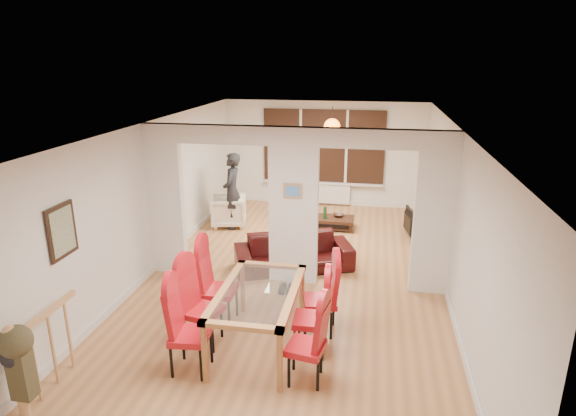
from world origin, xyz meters
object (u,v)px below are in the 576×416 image
(person, at_px, (232,191))
(bottle, at_px, (325,212))
(dining_chair_ra, at_px, (306,341))
(dining_chair_rc, at_px, (320,295))
(sofa, at_px, (294,253))
(armchair, at_px, (228,211))
(bowl, at_px, (338,215))
(dining_table, at_px, (259,319))
(dining_chair_lc, at_px, (219,285))
(dining_chair_rb, at_px, (311,314))
(dining_chair_lb, at_px, (202,305))
(coffee_table, at_px, (328,223))
(television, at_px, (407,223))
(dining_chair_la, at_px, (190,329))

(person, xyz_separation_m, bottle, (2.01, 0.21, -0.44))
(dining_chair_ra, bearing_deg, dining_chair_rc, 98.09)
(sofa, height_order, armchair, armchair)
(armchair, relative_size, bowl, 3.26)
(dining_chair_ra, distance_m, dining_chair_rc, 1.08)
(dining_table, height_order, bowl, dining_table)
(dining_chair_lc, relative_size, armchair, 1.55)
(dining_chair_ra, xyz_separation_m, dining_chair_rc, (0.04, 1.08, 0.03))
(dining_chair_rb, xyz_separation_m, bottle, (-0.30, 4.56, -0.14))
(person, bearing_deg, bowl, 96.88)
(dining_chair_lb, relative_size, coffee_table, 1.00)
(dining_chair_lc, xyz_separation_m, television, (2.80, 4.02, -0.31))
(sofa, distance_m, television, 2.91)
(person, height_order, coffee_table, person)
(dining_table, relative_size, dining_chair_lc, 1.50)
(armchair, height_order, coffee_table, armchair)
(coffee_table, distance_m, bowl, 0.28)
(dining_chair_lc, bearing_deg, person, 102.39)
(dining_chair_rc, relative_size, television, 1.15)
(dining_table, distance_m, sofa, 2.47)
(dining_chair_rb, distance_m, bowl, 4.76)
(dining_table, relative_size, coffee_table, 1.56)
(dining_chair_ra, xyz_separation_m, sofa, (-0.65, 3.04, -0.21))
(dining_chair_lc, bearing_deg, dining_chair_lb, -95.85)
(dining_chair_la, relative_size, bowl, 4.85)
(dining_table, relative_size, sofa, 0.85)
(dining_chair_la, relative_size, television, 1.19)
(dining_table, height_order, bottle, dining_table)
(dining_chair_ra, distance_m, armchair, 5.62)
(dining_chair_lb, bearing_deg, bowl, 86.74)
(sofa, height_order, bottle, sofa)
(dining_chair_ra, bearing_deg, dining_chair_rb, 102.09)
(person, bearing_deg, dining_table, 17.23)
(dining_chair_rc, xyz_separation_m, coffee_table, (-0.29, 4.16, -0.41))
(dining_chair_ra, xyz_separation_m, armchair, (-2.47, 5.04, -0.18))
(dining_chair_lc, distance_m, television, 4.91)
(sofa, bearing_deg, dining_chair_la, -124.08)
(dining_chair_la, bearing_deg, dining_chair_lb, 89.44)
(sofa, distance_m, bottle, 2.12)
(dining_chair_la, distance_m, dining_chair_ra, 1.38)
(dining_chair_rb, xyz_separation_m, person, (-2.31, 4.34, 0.30))
(television, bearing_deg, dining_chair_lb, 137.73)
(dining_chair_ra, xyz_separation_m, person, (-2.33, 4.92, 0.32))
(person, height_order, television, person)
(dining_table, relative_size, television, 1.85)
(dining_chair_ra, bearing_deg, armchair, 126.22)
(bottle, xyz_separation_m, bowl, (0.28, 0.20, -0.12))
(dining_chair_lb, bearing_deg, bottle, 89.32)
(dining_chair_la, height_order, dining_chair_rb, dining_chair_la)
(sofa, relative_size, coffee_table, 1.84)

